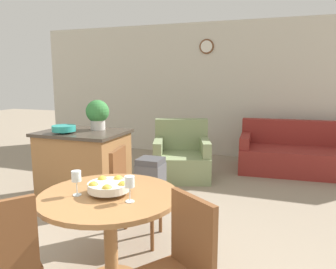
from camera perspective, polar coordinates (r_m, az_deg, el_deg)
wall_back at (r=6.81m, az=8.25°, el=7.67°), size 8.00×0.09×2.70m
dining_table at (r=2.57m, az=-10.07°, el=-13.69°), size 1.04×1.04×0.75m
dining_chair_near_left at (r=2.36m, az=-26.99°, el=-18.89°), size 0.59×0.59×0.92m
dining_chair_near_right at (r=2.06m, az=1.59°, el=-22.23°), size 0.59×0.59×0.92m
dining_chair_far_side at (r=3.29m, az=-6.67°, el=-9.66°), size 0.48×0.48×0.92m
fruit_bowl at (r=2.49m, az=-10.24°, el=-8.85°), size 0.31×0.31×0.11m
wine_glass_left at (r=2.49m, az=-15.67°, el=-7.20°), size 0.07×0.07×0.19m
wine_glass_right at (r=2.30m, az=-6.71°, el=-8.38°), size 0.07×0.07×0.19m
kitchen_island at (r=4.50m, az=-14.41°, el=-5.14°), size 1.08×0.83×0.91m
teal_bowl at (r=4.32m, az=-17.68°, el=1.00°), size 0.29×0.29×0.10m
potted_plant at (r=4.48m, az=-12.17°, el=3.63°), size 0.31×0.31×0.40m
trash_bin at (r=4.19m, az=-3.03°, el=-8.23°), size 0.31×0.31×0.61m
couch at (r=6.07m, az=22.59°, el=-3.35°), size 2.19×1.12×0.85m
armchair at (r=5.33m, az=2.36°, el=-4.19°), size 1.11×1.10×0.92m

